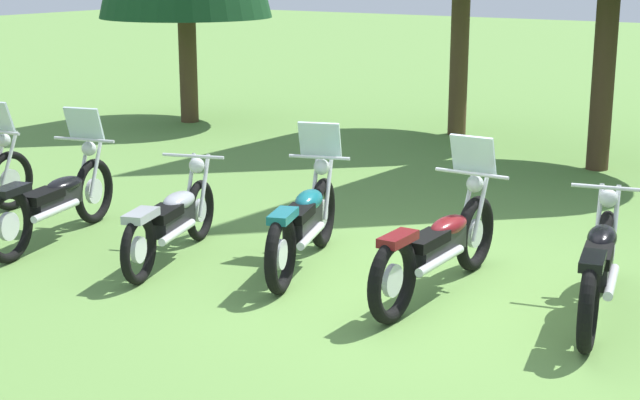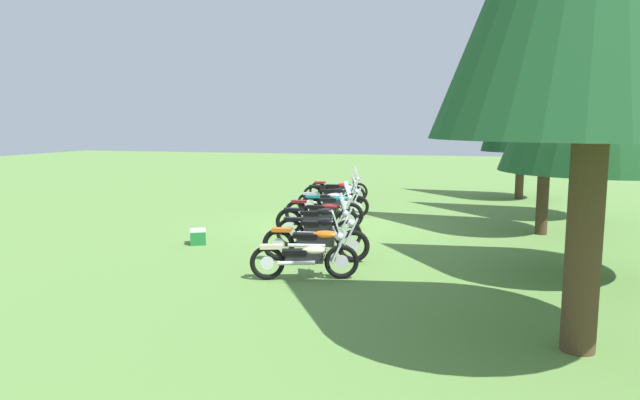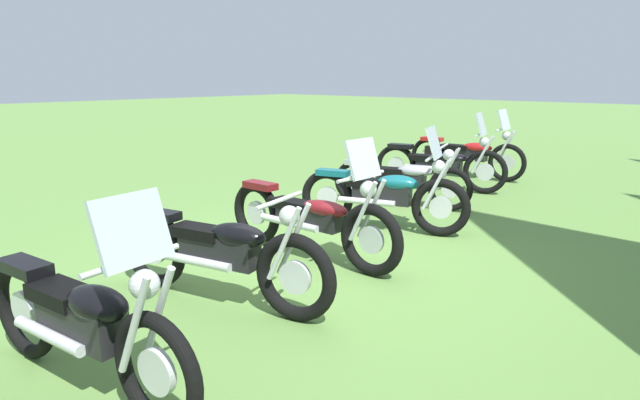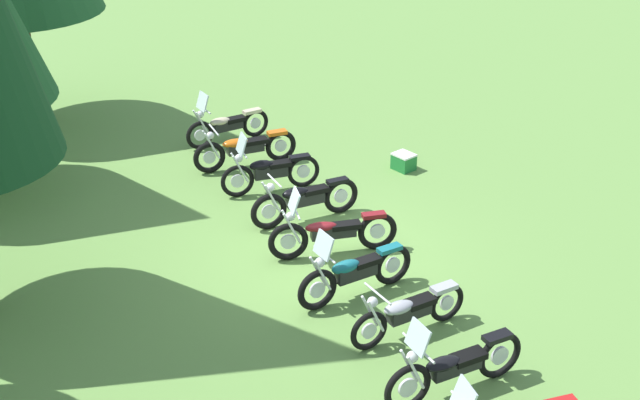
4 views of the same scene
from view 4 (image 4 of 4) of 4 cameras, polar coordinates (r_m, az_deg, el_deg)
name	(u,v)px [view 4 (image 4 of 4)]	position (r m, az deg, el deg)	size (l,w,h in m)	color
ground_plane	(329,255)	(16.42, 0.56, -3.57)	(80.00, 80.00, 0.00)	#608C42
motorcycle_1	(454,366)	(12.99, 8.63, -10.56)	(0.89, 2.32, 1.39)	black
motorcycle_2	(408,311)	(14.12, 5.72, -7.17)	(0.91, 2.11, 0.99)	black
motorcycle_3	(354,272)	(14.98, 2.24, -4.68)	(0.94, 2.20, 1.38)	black
motorcycle_4	(332,232)	(16.21, 0.76, -2.08)	(0.76, 2.45, 1.39)	black
motorcycle_5	(305,200)	(17.40, -1.01, 0.03)	(0.78, 2.30, 1.03)	black
motorcycle_6	(269,171)	(18.60, -3.30, 1.89)	(0.63, 2.17, 1.37)	black
motorcycle_7	(245,148)	(19.82, -4.88, 3.37)	(0.75, 2.40, 1.02)	black
motorcycle_8	(227,125)	(21.14, -6.05, 4.84)	(0.93, 2.08, 1.35)	black
picnic_cooler	(404,162)	(19.81, 5.43, 2.49)	(0.59, 0.56, 0.38)	#1E7233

